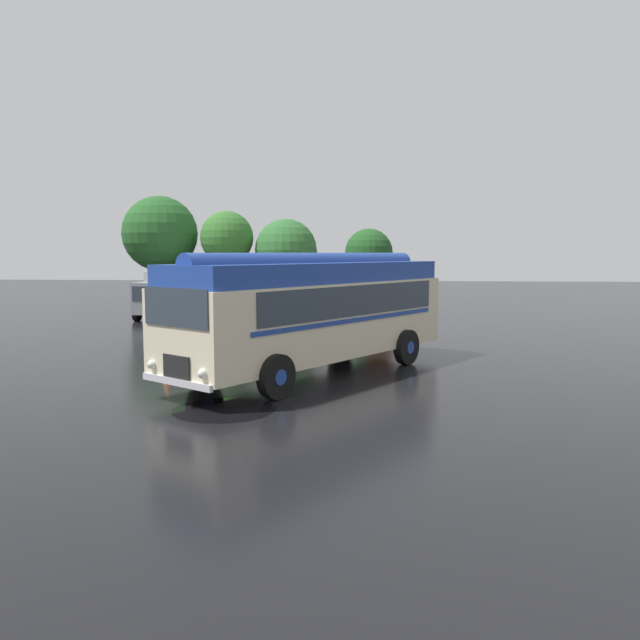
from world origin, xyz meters
name	(u,v)px	position (x,y,z in m)	size (l,w,h in m)	color
ground_plane	(289,371)	(0.00, 0.00, 0.00)	(120.00, 120.00, 0.00)	black
vintage_bus	(316,309)	(0.83, -0.33, 1.89)	(7.70, 9.71, 3.49)	beige
car_near_left	(224,302)	(-5.42, 14.88, 0.85)	(1.98, 4.21, 1.66)	silver
car_mid_left	(277,302)	(-2.53, 14.81, 0.85)	(2.19, 4.31, 1.66)	silver
car_mid_right	(328,303)	(0.25, 14.59, 0.85)	(2.25, 4.34, 1.66)	silver
car_far_right	(378,303)	(2.89, 15.11, 0.85)	(2.42, 4.40, 1.66)	maroon
box_van	(171,292)	(-8.32, 14.92, 1.36)	(2.55, 5.86, 2.50)	#B2B7BC
tree_far_left	(162,233)	(-10.42, 19.87, 4.69)	(4.63, 4.63, 6.98)	#4C3823
tree_left_of_centre	(227,238)	(-6.24, 19.61, 4.40)	(3.24, 3.24, 6.03)	#4C3823
tree_centre	(288,251)	(-2.54, 19.83, 3.60)	(3.83, 3.78, 5.55)	#4C3823
tree_right_of_centre	(369,252)	(2.39, 21.22, 3.51)	(2.99, 2.99, 5.00)	#4C3823
traffic_cone	(168,369)	(-3.20, -1.44, 0.28)	(0.36, 0.36, 0.55)	orange
puddle_patch	(224,410)	(-0.86, -4.68, 0.00)	(2.32, 2.32, 0.01)	black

